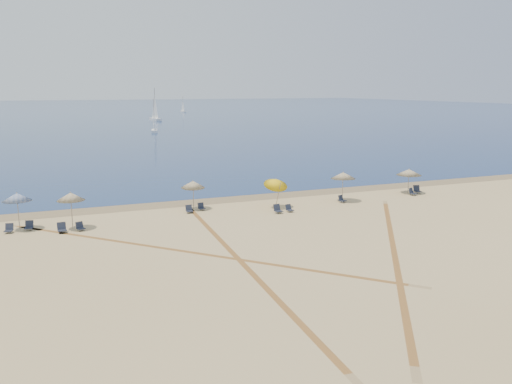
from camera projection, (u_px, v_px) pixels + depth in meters
ground at (414, 297)px, 24.59m from camera, size 160.00×160.00×0.00m
ocean at (83, 110)px, 229.62m from camera, size 500.00×500.00×0.00m
wet_sand at (239, 198)px, 46.46m from camera, size 500.00×500.00×0.00m
umbrella_0 at (17, 197)px, 35.79m from camera, size 1.93×1.93×2.62m
umbrella_1 at (71, 197)px, 35.98m from camera, size 1.88×1.88×2.62m
umbrella_2 at (193, 184)px, 41.90m from camera, size 1.89×1.92×2.37m
umbrella_3 at (276, 182)px, 42.34m from camera, size 1.93×2.00×2.75m
umbrella_4 at (343, 175)px, 44.90m from camera, size 2.11×2.13×2.58m
umbrella_5 at (409, 172)px, 48.39m from camera, size 2.28×2.28×2.30m
chair_0 at (9, 229)px, 35.36m from camera, size 0.64×0.71×0.63m
chair_1 at (29, 226)px, 36.05m from camera, size 0.64×0.71×0.64m
chair_2 at (62, 228)px, 35.41m from camera, size 0.61×0.71×0.68m
chair_3 at (80, 227)px, 35.90m from camera, size 0.65×0.71×0.60m
chair_4 at (189, 209)px, 41.01m from camera, size 0.53×0.61×0.61m
chair_5 at (201, 207)px, 41.88m from camera, size 0.53×0.61×0.59m
chair_6 at (278, 209)px, 40.93m from camera, size 0.63×0.72×0.68m
chair_7 at (289, 209)px, 41.34m from camera, size 0.58×0.65×0.59m
chair_8 at (342, 199)px, 44.72m from camera, size 0.69×0.74×0.62m
chair_9 at (412, 192)px, 47.74m from camera, size 0.72×0.78×0.65m
chair_10 at (417, 190)px, 48.67m from camera, size 0.73×0.81×0.72m
sailboat_0 at (183, 107)px, 209.89m from camera, size 1.57×4.33×6.30m
sailboat_2 at (154, 122)px, 115.10m from camera, size 2.18×5.02×7.26m
sailboat_3 at (155, 111)px, 155.49m from camera, size 2.53×6.58×9.55m
tire_tracks at (270, 253)px, 31.11m from camera, size 51.76×44.98×0.00m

